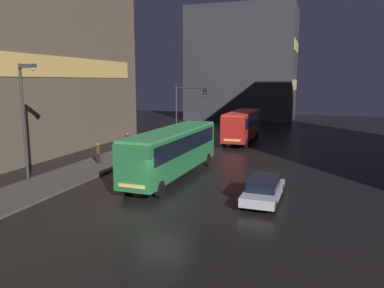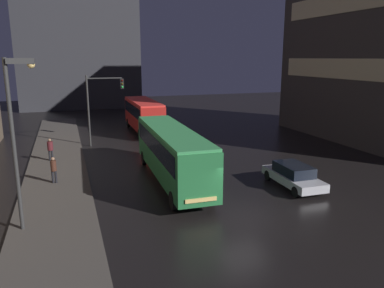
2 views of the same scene
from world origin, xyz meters
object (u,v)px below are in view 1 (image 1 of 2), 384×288
object	(u,v)px
bus_far	(242,123)
street_lamp_sidewalk	(26,105)
pedestrian_near	(128,140)
traffic_light_main	(186,105)
pedestrian_mid	(98,152)
bus_near	(173,148)
car_taxi	(264,189)

from	to	relation	value
bus_far	street_lamp_sidewalk	xyz separation A→B (m)	(-9.79, -21.39, 3.13)
pedestrian_near	street_lamp_sidewalk	bearing A→B (deg)	-161.62
traffic_light_main	street_lamp_sidewalk	distance (m)	17.29
pedestrian_mid	bus_near	bearing A→B (deg)	-75.55
bus_far	pedestrian_mid	world-z (taller)	bus_far
pedestrian_mid	street_lamp_sidewalk	bearing A→B (deg)	-161.62
pedestrian_near	traffic_light_main	bearing A→B (deg)	-21.79
car_taxi	street_lamp_sidewalk	world-z (taller)	street_lamp_sidewalk
pedestrian_near	pedestrian_mid	bearing A→B (deg)	-154.82
car_taxi	traffic_light_main	world-z (taller)	traffic_light_main
traffic_light_main	street_lamp_sidewalk	bearing A→B (deg)	-106.86
bus_far	street_lamp_sidewalk	distance (m)	23.73
car_taxi	pedestrian_mid	world-z (taller)	pedestrian_mid
car_taxi	pedestrian_mid	bearing A→B (deg)	-18.49
bus_near	pedestrian_near	world-z (taller)	bus_near
bus_near	bus_far	distance (m)	16.77
car_taxi	pedestrian_near	xyz separation A→B (m)	(-14.28, 10.66, 0.44)
bus_far	pedestrian_near	distance (m)	13.12
car_taxi	traffic_light_main	bearing A→B (deg)	-55.34
car_taxi	pedestrian_near	size ratio (longest dim) A/B	2.77
car_taxi	street_lamp_sidewalk	size ratio (longest dim) A/B	0.61
car_taxi	pedestrian_mid	distance (m)	14.83
traffic_light_main	bus_near	bearing A→B (deg)	-74.94
car_taxi	pedestrian_near	world-z (taller)	pedestrian_near
bus_far	car_taxi	xyz separation A→B (m)	(5.19, -20.07, -1.35)
bus_near	street_lamp_sidewalk	world-z (taller)	street_lamp_sidewalk
bus_near	traffic_light_main	xyz separation A→B (m)	(-3.18, 11.83, 2.16)
bus_near	street_lamp_sidewalk	bearing A→B (deg)	31.60
bus_near	bus_far	bearing A→B (deg)	-93.65
bus_near	street_lamp_sidewalk	size ratio (longest dim) A/B	1.55
bus_near	traffic_light_main	world-z (taller)	traffic_light_main
bus_near	traffic_light_main	size ratio (longest dim) A/B	1.88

